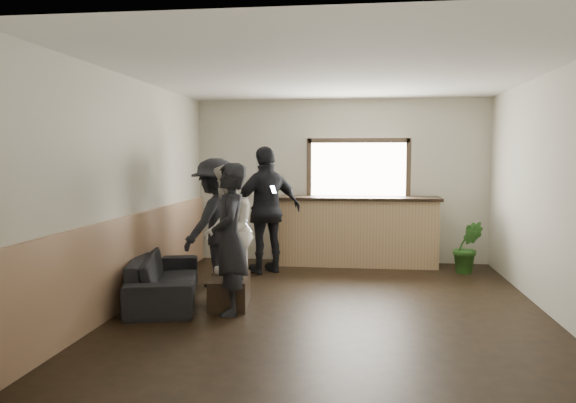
# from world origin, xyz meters

# --- Properties ---
(ground) EXTENTS (5.00, 6.00, 0.01)m
(ground) POSITION_xyz_m (0.00, 0.00, 0.00)
(ground) COLOR black
(room_shell) EXTENTS (5.01, 6.01, 2.80)m
(room_shell) POSITION_xyz_m (-0.74, 0.00, 1.47)
(room_shell) COLOR silver
(room_shell) RESTS_ON ground
(bar_counter) EXTENTS (2.70, 0.68, 2.13)m
(bar_counter) POSITION_xyz_m (0.30, 2.70, 0.64)
(bar_counter) COLOR tan
(bar_counter) RESTS_ON ground
(sofa) EXTENTS (1.25, 2.10, 0.58)m
(sofa) POSITION_xyz_m (-2.12, 0.03, 0.29)
(sofa) COLOR black
(sofa) RESTS_ON ground
(coffee_table) EXTENTS (0.54, 0.85, 0.36)m
(coffee_table) POSITION_xyz_m (-1.24, -0.11, 0.18)
(coffee_table) COLOR black
(coffee_table) RESTS_ON ground
(cup_a) EXTENTS (0.14, 0.14, 0.10)m
(cup_a) POSITION_xyz_m (-1.40, -0.00, 0.41)
(cup_a) COLOR silver
(cup_a) RESTS_ON coffee_table
(cup_b) EXTENTS (0.12, 0.12, 0.09)m
(cup_b) POSITION_xyz_m (-1.12, -0.24, 0.40)
(cup_b) COLOR silver
(cup_b) RESTS_ON coffee_table
(potted_plant) EXTENTS (0.46, 0.37, 0.82)m
(potted_plant) POSITION_xyz_m (2.01, 2.21, 0.41)
(potted_plant) COLOR #2D6623
(potted_plant) RESTS_ON ground
(person_a) EXTENTS (0.55, 0.72, 1.75)m
(person_a) POSITION_xyz_m (-1.15, -0.45, 0.87)
(person_a) COLOR black
(person_a) RESTS_ON ground
(person_b) EXTENTS (0.78, 0.93, 1.73)m
(person_b) POSITION_xyz_m (-1.35, 0.26, 0.87)
(person_b) COLOR #BAB3A8
(person_b) RESTS_ON ground
(person_c) EXTENTS (1.10, 1.33, 1.80)m
(person_c) POSITION_xyz_m (-1.67, 0.90, 0.90)
(person_c) COLOR black
(person_c) RESTS_ON ground
(person_d) EXTENTS (1.22, 1.07, 1.98)m
(person_d) POSITION_xyz_m (-1.10, 1.86, 0.99)
(person_d) COLOR black
(person_d) RESTS_ON ground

